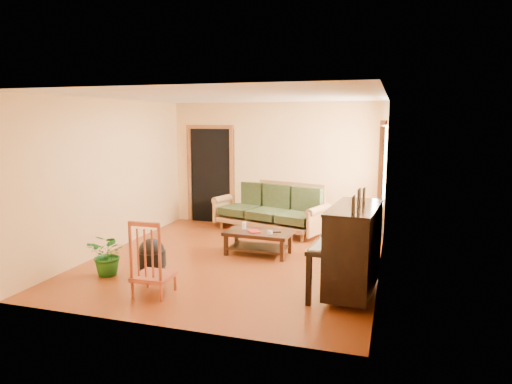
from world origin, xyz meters
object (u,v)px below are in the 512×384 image
(armchair, at_px, (345,235))
(potted_plant, at_px, (109,254))
(red_chair, at_px, (153,257))
(footstool, at_px, (152,261))
(ceramic_crock, at_px, (358,227))
(coffee_table, at_px, (258,243))
(sofa, at_px, (269,207))
(piano, at_px, (354,251))

(armchair, relative_size, potted_plant, 1.25)
(red_chair, height_order, potted_plant, red_chair)
(footstool, relative_size, ceramic_crock, 1.50)
(armchair, relative_size, footstool, 1.87)
(potted_plant, bearing_deg, coffee_table, 42.23)
(coffee_table, bearing_deg, red_chair, -110.44)
(red_chair, bearing_deg, sofa, 80.40)
(sofa, bearing_deg, red_chair, -80.75)
(potted_plant, bearing_deg, red_chair, -25.31)
(piano, distance_m, red_chair, 2.58)
(armchair, bearing_deg, footstool, -167.19)
(footstool, bearing_deg, armchair, 31.30)
(sofa, bearing_deg, potted_plant, -98.14)
(footstool, xyz_separation_m, potted_plant, (-0.58, -0.21, 0.12))
(sofa, distance_m, red_chair, 3.72)
(armchair, relative_size, red_chair, 0.78)
(sofa, relative_size, piano, 1.74)
(coffee_table, relative_size, armchair, 1.40)
(armchair, relative_size, ceramic_crock, 2.81)
(coffee_table, height_order, ceramic_crock, coffee_table)
(armchair, bearing_deg, sofa, 121.78)
(footstool, height_order, potted_plant, potted_plant)
(footstool, bearing_deg, coffee_table, 49.41)
(ceramic_crock, bearing_deg, footstool, -128.96)
(footstool, relative_size, potted_plant, 0.67)
(coffee_table, height_order, red_chair, red_chair)
(sofa, bearing_deg, ceramic_crock, 28.56)
(coffee_table, relative_size, footstool, 2.61)
(coffee_table, xyz_separation_m, footstool, (-1.21, -1.41, 0.00))
(footstool, height_order, red_chair, red_chair)
(ceramic_crock, bearing_deg, armchair, -92.31)
(footstool, distance_m, potted_plant, 0.63)
(coffee_table, height_order, piano, piano)
(footstool, relative_size, red_chair, 0.42)
(armchair, distance_m, footstool, 3.09)
(coffee_table, bearing_deg, armchair, 7.60)
(sofa, xyz_separation_m, potted_plant, (-1.53, -3.21, -0.18))
(footstool, bearing_deg, piano, 1.52)
(sofa, xyz_separation_m, coffee_table, (0.26, -1.58, -0.29))
(coffee_table, bearing_deg, piano, -38.39)
(sofa, relative_size, armchair, 2.94)
(coffee_table, bearing_deg, ceramic_crock, 52.28)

